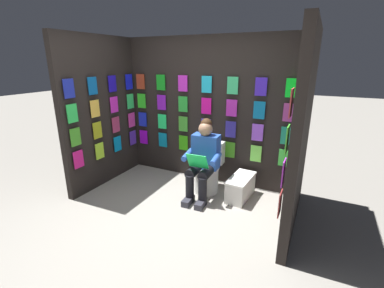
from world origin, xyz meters
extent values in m
plane|color=#9E998E|center=(0.00, 0.00, 0.00)|extent=(30.00, 30.00, 0.00)
cube|color=black|center=(0.00, -1.65, 1.19)|extent=(3.04, 0.10, 2.38)
cube|color=#A20FDE|center=(1.28, -1.57, 0.61)|extent=(0.17, 0.01, 0.26)
cube|color=#0C85B1|center=(0.85, -1.57, 0.61)|extent=(0.17, 0.01, 0.26)
cube|color=#33A311|center=(0.43, -1.57, 0.61)|extent=(0.17, 0.01, 0.26)
cube|color=#542392|center=(0.00, -1.57, 0.61)|extent=(0.17, 0.01, 0.26)
cube|color=#3E931E|center=(-0.43, -1.57, 0.61)|extent=(0.17, 0.01, 0.26)
cube|color=#75E44A|center=(-0.85, -1.57, 0.61)|extent=(0.17, 0.01, 0.26)
cube|color=#3FD045|center=(-1.28, -1.57, 0.61)|extent=(0.17, 0.01, 0.26)
cube|color=#192CD3|center=(1.28, -1.57, 0.95)|extent=(0.17, 0.01, 0.26)
cube|color=#22EF6E|center=(0.85, -1.57, 0.95)|extent=(0.17, 0.01, 0.26)
cube|color=green|center=(0.43, -1.57, 0.95)|extent=(0.17, 0.01, 0.26)
cube|color=#4D3BC4|center=(0.00, -1.57, 0.95)|extent=(0.17, 0.01, 0.26)
cube|color=navy|center=(-0.43, -1.57, 0.95)|extent=(0.17, 0.01, 0.26)
cube|color=#924ADB|center=(-0.85, -1.57, 0.95)|extent=(0.17, 0.01, 0.26)
cube|color=#198D61|center=(-1.28, -1.57, 0.95)|extent=(0.17, 0.01, 0.26)
cube|color=green|center=(1.28, -1.57, 1.29)|extent=(0.17, 0.01, 0.26)
cube|color=purple|center=(0.85, -1.57, 1.29)|extent=(0.17, 0.01, 0.26)
cube|color=green|center=(0.43, -1.57, 1.29)|extent=(0.17, 0.01, 0.26)
cube|color=#E01094|center=(0.00, -1.57, 1.29)|extent=(0.17, 0.01, 0.26)
cube|color=#AC25A8|center=(-0.43, -1.57, 1.29)|extent=(0.17, 0.01, 0.26)
cube|color=#0B69A1|center=(-0.85, -1.57, 1.29)|extent=(0.17, 0.01, 0.26)
cube|color=#9C3378|center=(-1.28, -1.57, 1.29)|extent=(0.17, 0.01, 0.26)
cube|color=#AB3B1F|center=(1.28, -1.57, 1.63)|extent=(0.17, 0.01, 0.26)
cube|color=#169A20|center=(0.85, -1.57, 1.63)|extent=(0.17, 0.01, 0.26)
cube|color=#CA2ACD|center=(0.43, -1.57, 1.63)|extent=(0.17, 0.01, 0.26)
cube|color=#1EBFE3|center=(0.00, -1.57, 1.63)|extent=(0.17, 0.01, 0.26)
cube|color=#36BE72|center=(-0.43, -1.57, 1.63)|extent=(0.17, 0.01, 0.26)
cube|color=#3D1FBE|center=(-0.85, -1.57, 1.63)|extent=(0.17, 0.01, 0.26)
cube|color=#0DDA27|center=(-1.28, -1.57, 1.63)|extent=(0.17, 0.01, 0.26)
cube|color=black|center=(-1.52, -0.80, 1.19)|extent=(0.10, 1.60, 2.38)
cube|color=#A69A22|center=(-1.43, -1.44, 0.61)|extent=(0.01, 0.17, 0.26)
cube|color=#DE3AB2|center=(-1.43, -1.01, 0.61)|extent=(0.01, 0.17, 0.26)
cube|color=gold|center=(-1.43, -0.59, 0.61)|extent=(0.01, 0.17, 0.26)
cube|color=maroon|center=(-1.43, -0.17, 0.61)|extent=(0.01, 0.17, 0.26)
cube|color=#101FA5|center=(-1.43, -1.44, 0.95)|extent=(0.01, 0.17, 0.26)
cube|color=purple|center=(-1.43, -1.01, 0.95)|extent=(0.01, 0.17, 0.26)
cube|color=olive|center=(-1.43, -0.59, 0.95)|extent=(0.01, 0.17, 0.26)
cube|color=#B62FD3|center=(-1.43, -0.17, 0.95)|extent=(0.01, 0.17, 0.26)
cube|color=#3E37E2|center=(-1.43, -1.44, 1.29)|extent=(0.01, 0.17, 0.26)
cube|color=#46CDB4|center=(-1.43, -1.01, 1.29)|extent=(0.01, 0.17, 0.26)
cube|color=#D0F01B|center=(-1.43, -0.59, 1.29)|extent=(0.01, 0.17, 0.26)
cube|color=#4ACA33|center=(-1.43, -0.17, 1.29)|extent=(0.01, 0.17, 0.26)
cube|color=#2CE813|center=(-1.43, -1.44, 1.63)|extent=(0.01, 0.17, 0.26)
cube|color=blue|center=(-1.43, -1.01, 1.63)|extent=(0.01, 0.17, 0.26)
cube|color=#49A821|center=(-1.43, -0.59, 1.63)|extent=(0.01, 0.17, 0.26)
cube|color=#BA3C3F|center=(-1.43, -0.17, 1.63)|extent=(0.01, 0.17, 0.26)
cube|color=black|center=(1.52, -0.80, 1.19)|extent=(0.10, 1.60, 2.38)
cube|color=#DA1A7D|center=(1.43, -0.17, 0.61)|extent=(0.01, 0.17, 0.26)
cube|color=#AEE830|center=(1.43, -0.59, 0.61)|extent=(0.01, 0.17, 0.26)
cube|color=#0A85C9|center=(1.43, -1.01, 0.61)|extent=(0.01, 0.17, 0.26)
cube|color=#4D2CA9|center=(1.43, -1.44, 0.61)|extent=(0.01, 0.17, 0.26)
cube|color=green|center=(1.43, -0.17, 0.95)|extent=(0.01, 0.17, 0.26)
cube|color=#A5AA1D|center=(1.43, -0.59, 0.95)|extent=(0.01, 0.17, 0.26)
cube|color=#AB345F|center=(1.43, -1.01, 0.95)|extent=(0.01, 0.17, 0.26)
cube|color=#D83697|center=(1.43, -1.44, 0.95)|extent=(0.01, 0.17, 0.26)
cube|color=green|center=(1.43, -0.17, 1.29)|extent=(0.01, 0.17, 0.26)
cube|color=yellow|center=(1.43, -0.59, 1.29)|extent=(0.01, 0.17, 0.26)
cube|color=#D427C3|center=(1.43, -1.01, 1.29)|extent=(0.01, 0.17, 0.26)
cube|color=#32C665|center=(1.43, -1.44, 1.29)|extent=(0.01, 0.17, 0.26)
cube|color=#1E2BA4|center=(1.43, -0.17, 1.63)|extent=(0.01, 0.17, 0.26)
cube|color=#0E58A1|center=(1.43, -0.59, 1.63)|extent=(0.01, 0.17, 0.26)
cube|color=#1E12B0|center=(1.43, -1.01, 1.63)|extent=(0.01, 0.17, 0.26)
cube|color=#0F1BE3|center=(1.43, -1.44, 1.63)|extent=(0.01, 0.17, 0.26)
cylinder|color=white|center=(-0.20, -1.15, 0.20)|extent=(0.38, 0.38, 0.40)
cylinder|color=white|center=(-0.20, -1.15, 0.41)|extent=(0.41, 0.41, 0.02)
cube|color=white|center=(-0.19, -1.41, 0.58)|extent=(0.39, 0.20, 0.36)
cylinder|color=white|center=(-0.19, -1.32, 0.58)|extent=(0.39, 0.09, 0.39)
cube|color=blue|center=(-0.20, -1.12, 0.68)|extent=(0.41, 0.24, 0.52)
sphere|color=tan|center=(-0.20, -1.09, 1.04)|extent=(0.21, 0.21, 0.21)
sphere|color=#472D19|center=(-0.20, -1.12, 1.11)|extent=(0.17, 0.17, 0.17)
cylinder|color=black|center=(-0.31, -0.92, 0.44)|extent=(0.17, 0.41, 0.15)
cylinder|color=black|center=(-0.11, -0.91, 0.44)|extent=(0.17, 0.41, 0.15)
cylinder|color=black|center=(-0.31, -0.74, 0.21)|extent=(0.12, 0.12, 0.42)
cylinder|color=black|center=(-0.11, -0.73, 0.21)|extent=(0.12, 0.12, 0.42)
cube|color=#33333D|center=(-0.32, -0.68, 0.04)|extent=(0.12, 0.26, 0.09)
cube|color=#33333D|center=(-0.12, -0.67, 0.04)|extent=(0.12, 0.26, 0.09)
cylinder|color=blue|center=(-0.43, -0.95, 0.66)|extent=(0.10, 0.31, 0.13)
cylinder|color=blue|center=(0.01, -0.93, 0.66)|extent=(0.10, 0.31, 0.13)
cube|color=#17D654|center=(-0.21, -0.78, 0.64)|extent=(0.31, 0.14, 0.23)
cube|color=white|center=(-0.74, -1.19, 0.15)|extent=(0.31, 0.61, 0.31)
cube|color=white|center=(-0.74, -1.19, 0.32)|extent=(0.33, 0.64, 0.03)
camera|label=1|loc=(-1.69, 2.40, 2.01)|focal=24.98mm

